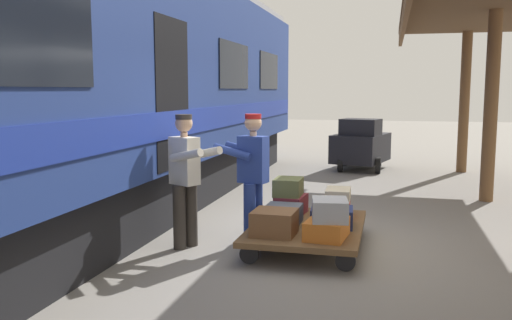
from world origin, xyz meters
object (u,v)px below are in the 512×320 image
suitcase_navy_fabric (332,217)px  suitcase_burgundy_valise (291,205)px  luggage_cart (307,228)px  suitcase_cream_canvas (338,195)px  baggage_tug (361,145)px  train_car (72,86)px  suitcase_orange_carryall (327,229)px  suitcase_olive_duffel (288,187)px  porter_by_door (186,176)px  suitcase_gray_aluminum (330,210)px  porter_in_overalls (252,174)px  suitcase_slate_roller (283,214)px  suitcase_brown_leather (274,222)px  suitcase_red_plastic (336,209)px

suitcase_navy_fabric → suitcase_burgundy_valise: bearing=-42.0°
suitcase_burgundy_valise → luggage_cart: bearing=119.1°
suitcase_cream_canvas → baggage_tug: baggage_tug is taller
train_car → suitcase_navy_fabric: train_car is taller
luggage_cart → suitcase_orange_carryall: 0.66m
suitcase_olive_duffel → porter_by_door: (1.15, 0.92, 0.25)m
suitcase_burgundy_valise → baggage_tug: (-0.60, -6.59, 0.20)m
suitcase_cream_canvas → porter_by_door: 2.09m
suitcase_gray_aluminum → porter_in_overalls: size_ratio=0.27×
suitcase_cream_canvas → suitcase_burgundy_valise: bearing=2.3°
suitcase_slate_roller → porter_by_door: bearing=17.3°
suitcase_olive_duffel → porter_by_door: 1.49m
luggage_cart → suitcase_gray_aluminum: 0.78m
suitcase_slate_roller → porter_in_overalls: (0.42, 0.01, 0.51)m
suitcase_olive_duffel → suitcase_cream_canvas: bearing=-177.0°
suitcase_slate_roller → suitcase_burgundy_valise: (0.00, -0.56, 0.01)m
porter_by_door → baggage_tug: size_ratio=0.89×
luggage_cart → suitcase_olive_duffel: 0.78m
suitcase_brown_leather → porter_by_door: (1.19, -0.19, 0.48)m
porter_in_overalls → baggage_tug: bearing=-98.1°
suitcase_navy_fabric → suitcase_olive_duffel: bearing=-39.7°
luggage_cart → suitcase_slate_roller: size_ratio=4.34×
porter_in_overalls → baggage_tug: (-1.01, -7.16, -0.30)m
train_car → baggage_tug: 8.07m
suitcase_red_plastic → porter_by_door: 2.10m
train_car → suitcase_orange_carryall: (-3.64, 0.64, -1.65)m
suitcase_olive_duffel → porter_in_overalls: bearing=55.9°
suitcase_gray_aluminum → luggage_cart: bearing=-59.6°
baggage_tug → suitcase_slate_roller: bearing=85.2°
suitcase_burgundy_valise → suitcase_brown_leather: bearing=90.0°
suitcase_navy_fabric → suitcase_olive_duffel: 0.90m
suitcase_navy_fabric → porter_in_overalls: size_ratio=0.31×
baggage_tug → luggage_cart: bearing=87.7°
suitcase_orange_carryall → suitcase_cream_canvas: (-0.02, -1.14, 0.19)m
suitcase_orange_carryall → porter_by_door: porter_by_door is taller
suitcase_olive_duffel → porter_by_door: bearing=38.7°
suitcase_navy_fabric → suitcase_gray_aluminum: size_ratio=1.12×
baggage_tug → suitcase_cream_canvas: bearing=90.4°
porter_by_door → suitcase_cream_canvas: bearing=-152.4°
suitcase_brown_leather → baggage_tug: 7.73m
suitcase_burgundy_valise → suitcase_olive_duffel: size_ratio=1.09×
train_car → suitcase_red_plastic: size_ratio=37.02×
suitcase_navy_fabric → baggage_tug: baggage_tug is taller
porter_in_overalls → porter_by_door: 0.85m
suitcase_slate_roller → suitcase_olive_duffel: 0.61m
porter_in_overalls → luggage_cart: bearing=-179.2°
porter_by_door → baggage_tug: porter_by_door is taller
suitcase_cream_canvas → suitcase_orange_carryall: bearing=89.0°
suitcase_brown_leather → train_car: bearing=-11.9°
suitcase_burgundy_valise → suitcase_gray_aluminum: (-0.66, 1.15, 0.21)m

